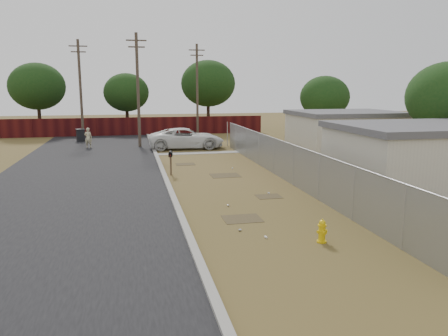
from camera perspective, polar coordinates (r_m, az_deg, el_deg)
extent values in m
plane|color=brown|center=(21.12, 1.09, -2.61)|extent=(120.00, 120.00, 0.00)
cube|color=black|center=(28.56, -17.55, 0.38)|extent=(9.00, 60.00, 0.02)
cube|color=#A19F96|center=(28.47, -8.51, 0.82)|extent=(0.25, 60.00, 0.12)
cube|color=#A19F96|center=(32.23, -3.59, 1.97)|extent=(6.20, 1.00, 0.03)
cylinder|color=#999BA1|center=(14.04, 22.43, -5.99)|extent=(0.06, 0.06, 2.00)
cylinder|color=#999BA1|center=(16.50, 16.56, -3.23)|extent=(0.06, 0.06, 2.00)
cylinder|color=#999BA1|center=(19.11, 12.28, -1.18)|extent=(0.06, 0.06, 2.00)
cylinder|color=#999BA1|center=(21.83, 9.05, 0.37)|extent=(0.06, 0.06, 2.00)
cylinder|color=#999BA1|center=(24.61, 6.54, 1.57)|extent=(0.06, 0.06, 2.00)
cylinder|color=#999BA1|center=(27.44, 4.54, 2.53)|extent=(0.06, 0.06, 2.00)
cylinder|color=#999BA1|center=(30.30, 2.92, 3.30)|extent=(0.06, 0.06, 2.00)
cylinder|color=#999BA1|center=(33.18, 1.57, 3.94)|extent=(0.06, 0.06, 2.00)
cylinder|color=#999BA1|center=(36.09, 0.44, 4.48)|extent=(0.06, 0.06, 2.00)
cylinder|color=#999BA1|center=(22.60, 8.21, 3.30)|extent=(0.04, 26.00, 0.04)
cube|color=gray|center=(22.75, 8.15, 0.80)|extent=(0.01, 26.00, 2.00)
cube|color=black|center=(22.90, 8.24, -0.92)|extent=(0.03, 26.00, 0.60)
cube|color=#430F0E|center=(45.21, -13.78, 5.27)|extent=(30.00, 0.12, 1.80)
cylinder|color=brown|center=(36.03, -11.16, 9.85)|extent=(0.24, 0.24, 9.00)
cube|color=brown|center=(36.21, -11.39, 16.03)|extent=(1.60, 0.10, 0.10)
cube|color=brown|center=(36.16, -11.36, 15.24)|extent=(1.30, 0.10, 0.10)
cylinder|color=brown|center=(42.24, -18.22, 9.60)|extent=(0.24, 0.24, 9.00)
cube|color=brown|center=(42.39, -18.53, 14.87)|extent=(1.60, 0.10, 0.10)
cube|color=brown|center=(42.35, -18.49, 14.20)|extent=(1.30, 0.10, 0.10)
cylinder|color=brown|center=(44.53, -3.52, 10.12)|extent=(0.24, 0.24, 9.00)
cube|color=brown|center=(44.68, -3.58, 15.12)|extent=(1.60, 0.10, 0.10)
cube|color=brown|center=(44.64, -3.57, 14.48)|extent=(1.30, 0.10, 0.10)
cube|color=#BCB8AA|center=(22.90, 24.85, 1.01)|extent=(8.00, 6.00, 2.80)
cube|color=#505055|center=(22.73, 25.15, 4.86)|extent=(8.32, 6.24, 0.30)
cube|color=#BCB8AA|center=(32.95, 15.49, 4.22)|extent=(7.00, 6.00, 2.80)
cube|color=#505055|center=(32.82, 15.62, 6.91)|extent=(7.28, 6.24, 0.30)
cylinder|color=#302015|center=(49.99, -22.95, 6.08)|extent=(0.36, 0.36, 3.30)
ellipsoid|color=black|center=(49.89, -23.22, 9.77)|extent=(5.70, 5.70, 4.84)
cylinder|color=#302015|center=(50.14, -12.51, 6.42)|extent=(0.36, 0.36, 2.86)
ellipsoid|color=black|center=(50.03, -12.64, 9.61)|extent=(4.94, 4.94, 4.20)
cylinder|color=#302015|center=(49.88, -2.07, 7.02)|extent=(0.36, 0.36, 3.52)
ellipsoid|color=black|center=(49.79, -2.09, 10.98)|extent=(6.08, 6.08, 5.17)
cylinder|color=#302015|center=(42.09, 12.86, 5.52)|extent=(0.36, 0.36, 2.64)
ellipsoid|color=black|center=(41.96, 13.01, 9.03)|extent=(4.56, 4.56, 3.88)
cylinder|color=#302015|center=(29.86, 26.82, 2.91)|extent=(0.36, 0.36, 2.86)
cylinder|color=#E0BB0B|center=(14.23, 12.62, -9.34)|extent=(0.35, 0.35, 0.05)
cylinder|color=#E0BB0B|center=(14.14, 12.67, -8.32)|extent=(0.24, 0.24, 0.52)
cylinder|color=#E0BB0B|center=(14.06, 12.71, -7.31)|extent=(0.32, 0.32, 0.04)
sphere|color=#E0BB0B|center=(14.04, 12.72, -7.03)|extent=(0.23, 0.23, 0.21)
cylinder|color=#E0BB0B|center=(14.00, 12.74, -6.62)|extent=(0.04, 0.04, 0.05)
cylinder|color=#E0BB0B|center=(14.05, 12.25, -8.15)|extent=(0.10, 0.11, 0.10)
cylinder|color=#E0BB0B|center=(14.18, 13.10, -8.00)|extent=(0.10, 0.11, 0.10)
cylinder|color=#E0BB0B|center=(14.02, 12.96, -8.22)|extent=(0.14, 0.13, 0.13)
cube|color=brown|center=(24.35, -6.96, 0.39)|extent=(0.11, 0.11, 1.10)
cube|color=black|center=(24.26, -6.99, 1.74)|extent=(0.28, 0.55, 0.20)
cylinder|color=black|center=(24.24, -7.00, 1.97)|extent=(0.28, 0.55, 0.20)
cube|color=#A9150C|center=(23.97, -7.04, 1.64)|extent=(0.03, 0.05, 0.11)
imported|color=silver|center=(34.67, -4.95, 3.89)|extent=(5.99, 2.93, 1.64)
imported|color=#BBB289|center=(36.61, -17.31, 3.79)|extent=(0.64, 0.47, 1.62)
cube|color=black|center=(41.13, -18.23, 4.04)|extent=(0.80, 0.80, 1.06)
cube|color=black|center=(41.08, -18.27, 4.80)|extent=(0.88, 0.88, 0.09)
cylinder|color=black|center=(40.90, -17.67, 3.44)|extent=(0.11, 0.23, 0.22)
cylinder|color=white|center=(14.30, 5.49, -8.96)|extent=(0.10, 0.12, 0.07)
cylinder|color=#B3B3B8|center=(17.89, 0.56, -4.90)|extent=(0.09, 0.11, 0.07)
cylinder|color=white|center=(20.06, 5.87, -3.26)|extent=(0.11, 0.09, 0.07)
cylinder|color=#B3B3B8|center=(14.92, 2.09, -8.09)|extent=(0.11, 0.08, 0.07)
cylinder|color=white|center=(26.02, 1.12, -0.02)|extent=(0.10, 0.12, 0.07)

